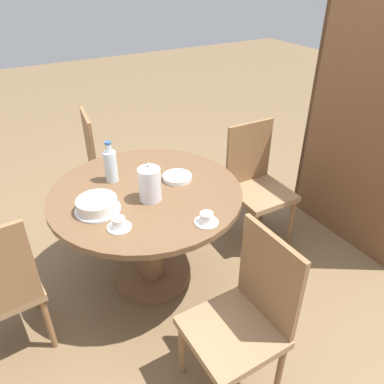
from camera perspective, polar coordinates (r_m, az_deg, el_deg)
name	(u,v)px	position (r m, az deg, el deg)	size (l,w,h in m)	color
ground_plane	(152,275)	(2.80, -6.09, -12.51)	(14.00, 14.00, 0.00)	brown
dining_table	(147,214)	(2.44, -6.81, -3.28)	(1.21, 1.21, 0.72)	brown
chair_a	(257,182)	(2.94, 9.83, 1.45)	(0.43, 0.43, 0.93)	olive
chair_b	(108,163)	(3.26, -12.65, 4.38)	(0.47, 0.47, 0.93)	olive
chair_d	(244,317)	(1.92, 7.91, -18.41)	(0.43, 0.43, 0.93)	olive
bookshelf	(369,138)	(3.05, 25.36, 7.46)	(1.02, 0.28, 1.82)	brown
coffee_pot	(150,183)	(2.21, -6.48, 1.35)	(0.13, 0.13, 0.25)	silver
water_bottle	(111,165)	(2.44, -12.30, 4.01)	(0.08, 0.08, 0.27)	silver
cake_main	(97,205)	(2.20, -14.25, -1.95)	(0.26, 0.26, 0.08)	silver
cup_a	(206,219)	(2.04, 2.22, -4.13)	(0.13, 0.13, 0.06)	white
cup_b	(119,224)	(2.04, -11.07, -4.82)	(0.13, 0.13, 0.06)	white
plate_stack	(177,177)	(2.45, -2.27, 2.26)	(0.19, 0.19, 0.03)	white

